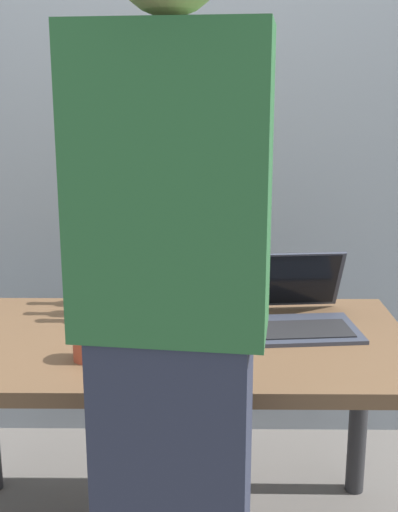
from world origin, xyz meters
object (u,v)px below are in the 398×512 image
object	(u,v)px
beer_bottle_green	(128,285)
person_figure	(173,341)
beer_bottle_brown	(154,286)
coffee_mug	(89,344)
laptop	(299,310)
beer_bottle_amber	(105,283)
beer_bottle_dark	(114,270)

from	to	relation	value
beer_bottle_green	person_figure	world-z (taller)	person_figure
beer_bottle_brown	coffee_mug	xyz separation A→B (m)	(-0.15, -0.34, -0.06)
laptop	beer_bottle_brown	xyz separation A→B (m)	(-0.45, 0.05, 0.06)
beer_bottle_green	coffee_mug	bearing A→B (deg)	-103.47
laptop	beer_bottle_amber	bearing A→B (deg)	171.83
beer_bottle_dark	beer_bottle_green	bearing A→B (deg)	-69.08
beer_bottle_amber	beer_bottle_green	size ratio (longest dim) A/B	0.90
beer_bottle_dark	beer_bottle_brown	distance (m)	0.21
beer_bottle_amber	beer_bottle_green	xyz separation A→B (m)	(0.09, -0.07, 0.01)
beer_bottle_green	beer_bottle_dark	bearing A→B (deg)	110.92
beer_bottle_dark	beer_bottle_amber	xyz separation A→B (m)	(-0.02, -0.11, -0.01)
laptop	beer_bottle_green	world-z (taller)	beer_bottle_green
person_figure	laptop	bearing A→B (deg)	62.67
beer_bottle_green	coffee_mug	world-z (taller)	beer_bottle_green
coffee_mug	person_figure	bearing A→B (deg)	-58.65
laptop	beer_bottle_dark	bearing A→B (deg)	162.01
laptop	beer_bottle_brown	world-z (taller)	beer_bottle_brown
laptop	beer_bottle_brown	bearing A→B (deg)	173.85
person_figure	coffee_mug	size ratio (longest dim) A/B	15.42
beer_bottle_dark	coffee_mug	world-z (taller)	beer_bottle_dark
beer_bottle_brown	beer_bottle_dark	bearing A→B (deg)	134.98
laptop	coffee_mug	size ratio (longest dim) A/B	3.29
beer_bottle_amber	beer_bottle_green	world-z (taller)	beer_bottle_green
beer_bottle_dark	beer_bottle_brown	size ratio (longest dim) A/B	1.12
beer_bottle_green	coffee_mug	xyz separation A→B (m)	(-0.07, -0.31, -0.07)
person_figure	coffee_mug	distance (m)	0.50
beer_bottle_brown	beer_bottle_green	world-z (taller)	beer_bottle_green
beer_bottle_amber	coffee_mug	distance (m)	0.38
laptop	coffee_mug	xyz separation A→B (m)	(-0.61, -0.29, 0.00)
beer_bottle_brown	beer_bottle_amber	size ratio (longest dim) A/B	1.01
beer_bottle_amber	beer_bottle_dark	bearing A→B (deg)	80.36
beer_bottle_dark	coffee_mug	distance (m)	0.49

